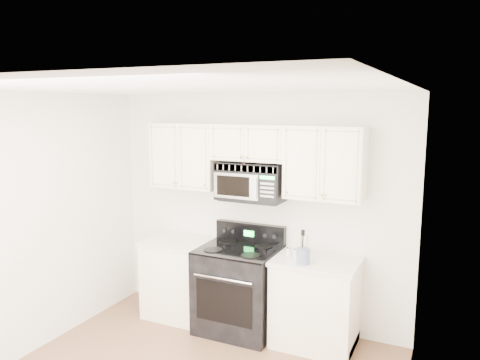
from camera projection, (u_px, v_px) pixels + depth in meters
The scene contains 9 objects.
room at pixel (172, 253), 3.75m from camera, with size 3.51×3.51×2.61m.
base_cabinet_left at pixel (184, 281), 5.51m from camera, with size 0.86×0.65×0.92m.
base_cabinet_right at pixel (315, 305), 4.84m from camera, with size 0.86×0.65×0.92m.
range at pixel (239, 287), 5.16m from camera, with size 0.84×0.76×1.14m.
upper_cabinets at pixel (251, 155), 5.07m from camera, with size 2.44×0.37×0.75m.
microwave at pixel (251, 181), 5.08m from camera, with size 0.74×0.42×0.41m.
utensil_crock at pixel (303, 255), 4.61m from camera, with size 0.13×0.13×0.34m.
shaker_salt at pixel (295, 253), 4.81m from camera, with size 0.04×0.04×0.10m.
shaker_pepper at pixel (289, 252), 4.83m from camera, with size 0.05×0.05×0.11m.
Camera 1 is at (2.03, -3.04, 2.48)m, focal length 35.00 mm.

